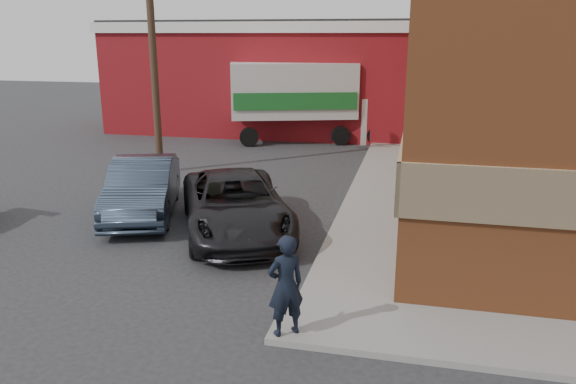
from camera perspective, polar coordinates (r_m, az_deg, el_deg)
The scene contains 8 objects.
ground at distance 11.01m, azimuth 2.69°, elevation -10.88°, with size 90.00×90.00×0.00m, color #28282B.
sidewalk_west at distance 19.35m, azimuth 9.34°, elevation 0.93°, with size 1.80×18.00×0.12m, color gray.
warehouse at distance 30.76m, azimuth -1.50°, elevation 11.76°, with size 16.30×8.30×5.60m.
utility_pole at distance 20.85m, azimuth -13.63°, elevation 14.79°, with size 2.00×0.26×9.00m.
man at distance 9.25m, azimuth -0.24°, elevation -9.48°, with size 0.63×0.42×1.74m, color black.
sedan at distance 16.23m, azimuth -14.53°, elevation 0.44°, with size 1.68×4.81×1.58m, color #303F51.
suv_a at distance 14.36m, azimuth -5.39°, elevation -1.26°, with size 2.50×5.42×1.51m, color black.
box_truck at distance 26.55m, azimuth 2.12°, elevation 9.64°, with size 7.78×4.37×3.68m.
Camera 1 is at (1.74, -9.69, 4.92)m, focal length 35.00 mm.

